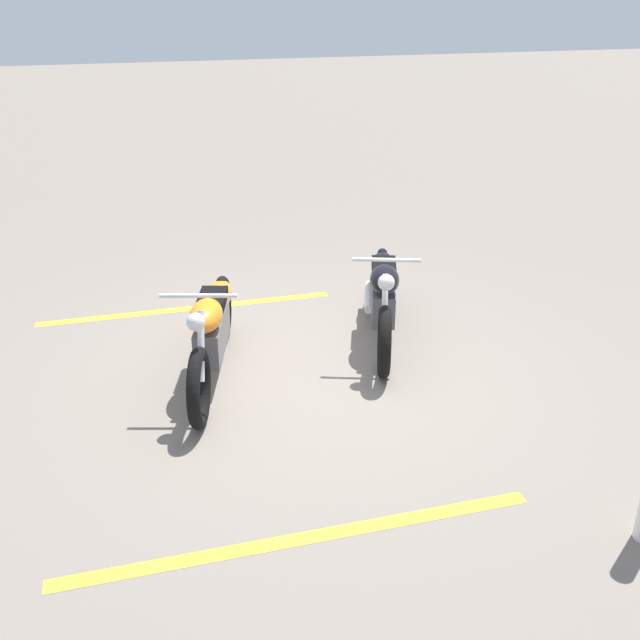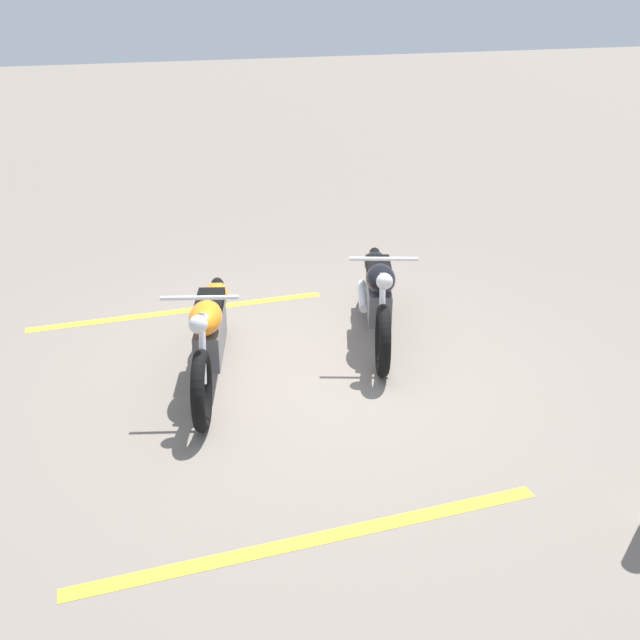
# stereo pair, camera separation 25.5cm
# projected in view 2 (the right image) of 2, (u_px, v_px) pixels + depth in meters

# --- Properties ---
(ground_plane) EXTENTS (60.00, 60.00, 0.00)m
(ground_plane) POSITION_uv_depth(u_px,v_px,m) (309.00, 369.00, 6.91)
(ground_plane) COLOR slate
(motorcycle_bright_foreground) EXTENTS (2.17, 0.82, 1.04)m
(motorcycle_bright_foreground) POSITION_uv_depth(u_px,v_px,m) (210.00, 331.00, 6.59)
(motorcycle_bright_foreground) COLOR black
(motorcycle_bright_foreground) RESTS_ON ground
(motorcycle_dark_foreground) EXTENTS (2.13, 0.90, 1.04)m
(motorcycle_dark_foreground) POSITION_uv_depth(u_px,v_px,m) (378.00, 292.00, 7.41)
(motorcycle_dark_foreground) COLOR black
(motorcycle_dark_foreground) RESTS_ON ground
(parking_stripe_near) EXTENTS (0.18, 3.20, 0.01)m
(parking_stripe_near) POSITION_uv_depth(u_px,v_px,m) (180.00, 311.00, 8.12)
(parking_stripe_near) COLOR yellow
(parking_stripe_near) RESTS_ON ground
(parking_stripe_mid) EXTENTS (0.18, 3.20, 0.01)m
(parking_stripe_mid) POSITION_uv_depth(u_px,v_px,m) (316.00, 539.00, 4.80)
(parking_stripe_mid) COLOR yellow
(parking_stripe_mid) RESTS_ON ground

